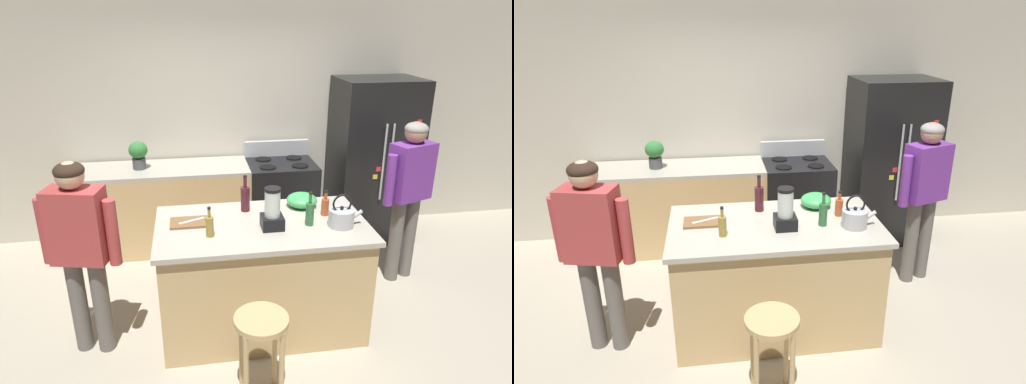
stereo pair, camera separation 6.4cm
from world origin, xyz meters
The scene contains 19 objects.
ground_plane centered at (0.00, 0.00, 0.00)m, with size 14.00×14.00×0.00m, color #B2A893.
back_wall centered at (0.00, 1.95, 1.35)m, with size 8.00×0.10×2.70m, color beige.
kitchen_island centered at (0.00, 0.00, 0.48)m, with size 1.68×0.93×0.96m.
back_counter_run centered at (-0.80, 1.55, 0.48)m, with size 2.00×0.64×0.96m.
refrigerator centered at (1.55, 1.50, 0.94)m, with size 0.90×0.73×1.87m.
stove_range centered at (0.48, 1.52, 0.49)m, with size 0.76×0.65×1.14m.
person_by_island_left centered at (-1.36, -0.10, 0.95)m, with size 0.60×0.30×1.57m.
person_by_sink_right centered at (1.51, 0.53, 0.98)m, with size 0.59×0.34×1.61m.
bar_stool centered at (-0.14, -0.82, 0.53)m, with size 0.36×0.36×0.68m.
potted_plant centered at (-1.08, 1.55, 1.13)m, with size 0.20×0.20×0.30m.
blender_appliance centered at (0.07, -0.09, 1.10)m, with size 0.17×0.17×0.33m.
bottle_cooking_sauce centered at (0.54, 0.08, 1.04)m, with size 0.06×0.06×0.22m.
bottle_olive_oil centered at (0.37, -0.08, 1.06)m, with size 0.07×0.07×0.28m.
bottle_vinegar centered at (-0.42, -0.16, 1.04)m, with size 0.06×0.06×0.24m.
bottle_wine centered at (-0.10, 0.27, 1.07)m, with size 0.08×0.08×0.32m.
mixing_bowl centered at (0.40, 0.28, 1.02)m, with size 0.26×0.26×0.12m, color #3FB259.
tea_kettle centered at (0.61, -0.14, 1.04)m, with size 0.28×0.20×0.27m.
cutting_board centered at (-0.57, 0.08, 0.97)m, with size 0.30×0.20×0.02m, color brown.
chef_knife centered at (-0.55, 0.08, 0.98)m, with size 0.22×0.03×0.01m, color #B7BABF.
Camera 2 is at (-0.47, -3.15, 2.48)m, focal length 31.10 mm.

